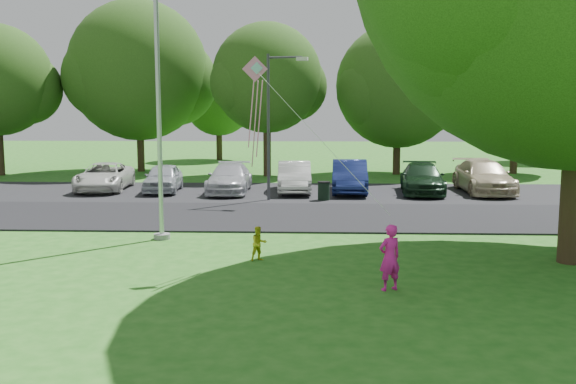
{
  "coord_description": "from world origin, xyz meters",
  "views": [
    {
      "loc": [
        1.11,
        -14.0,
        4.01
      ],
      "look_at": [
        0.39,
        4.0,
        1.6
      ],
      "focal_mm": 40.0,
      "sensor_mm": 36.0,
      "label": 1
    }
  ],
  "objects_px": {
    "street_lamp": "(274,114)",
    "kite": "(257,88)",
    "trash_can": "(324,191)",
    "flagpole": "(158,101)",
    "woman": "(390,257)",
    "child_yellow": "(259,244)"
  },
  "relations": [
    {
      "from": "flagpole",
      "to": "child_yellow",
      "type": "height_order",
      "value": "flagpole"
    },
    {
      "from": "flagpole",
      "to": "woman",
      "type": "distance_m",
      "value": 8.87
    },
    {
      "from": "woman",
      "to": "kite",
      "type": "relative_size",
      "value": 0.41
    },
    {
      "from": "street_lamp",
      "to": "kite",
      "type": "relative_size",
      "value": 1.72
    },
    {
      "from": "child_yellow",
      "to": "trash_can",
      "type": "bearing_deg",
      "value": 51.21
    },
    {
      "from": "flagpole",
      "to": "child_yellow",
      "type": "xyz_separation_m",
      "value": [
        3.19,
        -2.64,
        -3.71
      ]
    },
    {
      "from": "street_lamp",
      "to": "child_yellow",
      "type": "bearing_deg",
      "value": -78.84
    },
    {
      "from": "trash_can",
      "to": "woman",
      "type": "relative_size",
      "value": 0.58
    },
    {
      "from": "kite",
      "to": "trash_can",
      "type": "bearing_deg",
      "value": 71.79
    },
    {
      "from": "child_yellow",
      "to": "kite",
      "type": "distance_m",
      "value": 4.02
    },
    {
      "from": "child_yellow",
      "to": "kite",
      "type": "relative_size",
      "value": 0.25
    },
    {
      "from": "trash_can",
      "to": "child_yellow",
      "type": "bearing_deg",
      "value": -99.89
    },
    {
      "from": "flagpole",
      "to": "woman",
      "type": "xyz_separation_m",
      "value": [
        6.28,
        -5.23,
        -3.43
      ]
    },
    {
      "from": "trash_can",
      "to": "kite",
      "type": "bearing_deg",
      "value": -99.42
    },
    {
      "from": "street_lamp",
      "to": "kite",
      "type": "height_order",
      "value": "street_lamp"
    },
    {
      "from": "flagpole",
      "to": "trash_can",
      "type": "distance_m",
      "value": 10.17
    },
    {
      "from": "flagpole",
      "to": "street_lamp",
      "type": "height_order",
      "value": "flagpole"
    },
    {
      "from": "flagpole",
      "to": "child_yellow",
      "type": "distance_m",
      "value": 5.56
    },
    {
      "from": "child_yellow",
      "to": "kite",
      "type": "height_order",
      "value": "kite"
    },
    {
      "from": "street_lamp",
      "to": "trash_can",
      "type": "bearing_deg",
      "value": 11.99
    },
    {
      "from": "trash_can",
      "to": "kite",
      "type": "height_order",
      "value": "kite"
    },
    {
      "from": "woman",
      "to": "trash_can",
      "type": "bearing_deg",
      "value": -112.2
    }
  ]
}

